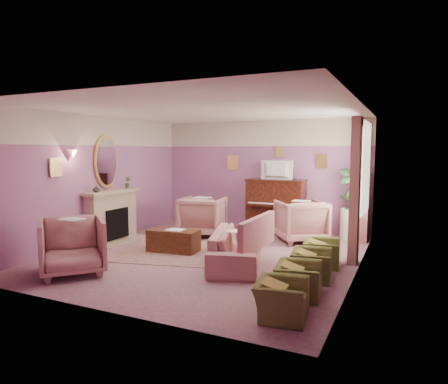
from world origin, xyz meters
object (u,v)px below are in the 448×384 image
at_px(piano, 276,206).
at_px(olive_chair_b, 298,274).
at_px(coffee_table, 174,241).
at_px(side_table, 352,224).
at_px(floral_armchair_front, 72,243).
at_px(olive_chair_a, 281,293).
at_px(olive_chair_d, 322,248).
at_px(olive_chair_c, 312,260).
at_px(floral_armchair_right, 301,219).
at_px(floral_armchair_left, 203,214).
at_px(television, 276,168).
at_px(sofa, 237,241).

xyz_separation_m(piano, olive_chair_b, (1.64, -4.08, -0.34)).
bearing_deg(olive_chair_b, coffee_table, 155.20).
bearing_deg(side_table, piano, 178.75).
relative_size(piano, floral_armchair_front, 1.35).
relative_size(piano, coffee_table, 1.40).
bearing_deg(olive_chair_a, olive_chair_d, 90.00).
xyz_separation_m(piano, olive_chair_c, (1.64, -3.26, -0.34)).
height_order(olive_chair_c, olive_chair_d, same).
height_order(floral_armchair_right, olive_chair_d, floral_armchair_right).
xyz_separation_m(floral_armchair_left, olive_chair_d, (3.13, -1.35, -0.21)).
relative_size(olive_chair_a, side_table, 1.01).
bearing_deg(olive_chair_d, side_table, 85.30).
bearing_deg(floral_armchair_right, television, 139.98).
bearing_deg(olive_chair_a, television, 108.62).
xyz_separation_m(television, floral_armchair_front, (-2.02, -4.64, -1.08)).
bearing_deg(olive_chair_b, sofa, 142.46).
distance_m(piano, olive_chair_c, 3.67).
bearing_deg(olive_chair_d, coffee_table, -174.26).
height_order(sofa, floral_armchair_left, floral_armchair_left).
distance_m(coffee_table, floral_armchair_front, 2.11).
xyz_separation_m(floral_armchair_front, olive_chair_c, (3.65, 1.42, -0.21)).
bearing_deg(olive_chair_a, olive_chair_c, 90.00).
bearing_deg(coffee_table, olive_chair_c, -10.25).
xyz_separation_m(piano, floral_armchair_front, (-2.02, -4.69, -0.13)).
distance_m(olive_chair_a, olive_chair_c, 1.64).
distance_m(floral_armchair_right, olive_chair_c, 2.66).
xyz_separation_m(piano, olive_chair_d, (1.64, -2.44, -0.34)).
relative_size(floral_armchair_left, olive_chair_b, 1.46).
xyz_separation_m(piano, floral_armchair_left, (-1.49, -1.10, -0.13)).
relative_size(television, olive_chair_c, 1.13).
distance_m(television, floral_armchair_right, 1.53).
distance_m(sofa, olive_chair_d, 1.52).
xyz_separation_m(floral_armchair_right, olive_chair_a, (0.81, -4.16, -0.21)).
relative_size(floral_armchair_right, floral_armchair_front, 1.00).
bearing_deg(coffee_table, olive_chair_d, 5.74).
relative_size(television, olive_chair_a, 1.13).
xyz_separation_m(television, olive_chair_c, (1.64, -3.21, -1.29)).
xyz_separation_m(floral_armchair_left, olive_chair_b, (3.13, -2.99, -0.21)).
relative_size(sofa, floral_armchair_left, 2.02).
distance_m(piano, side_table, 1.86).
distance_m(coffee_table, sofa, 1.53).
bearing_deg(sofa, olive_chair_b, -37.54).
bearing_deg(olive_chair_a, side_table, 87.67).
bearing_deg(olive_chair_a, olive_chair_b, 90.00).
relative_size(sofa, side_table, 2.98).
distance_m(sofa, floral_armchair_right, 2.33).
distance_m(floral_armchair_left, floral_armchair_front, 3.63).
bearing_deg(sofa, olive_chair_a, -53.41).
relative_size(floral_armchair_right, side_table, 1.48).
distance_m(floral_armchair_right, olive_chair_b, 3.44).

